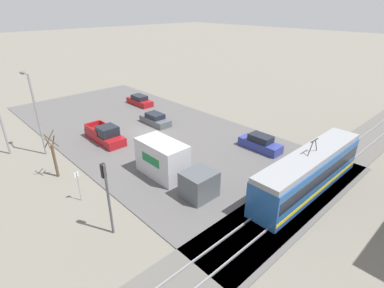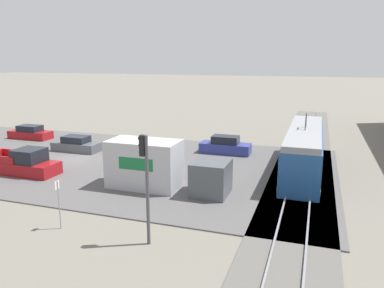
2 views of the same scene
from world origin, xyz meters
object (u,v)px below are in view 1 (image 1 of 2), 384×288
Objects in this scene: light_rail_tram at (308,172)px; pickup_truck at (105,135)px; street_lamp_near_crossing at (35,110)px; sedan_car_0 at (260,143)px; sedan_car_1 at (140,101)px; sedan_car_2 at (155,120)px; street_tree at (54,157)px; traffic_light_pole at (107,190)px; box_truck at (170,164)px; no_parking_sign at (78,184)px.

pickup_truck is at bearing -69.58° from light_rail_tram.
sedan_car_0 is at bearing 138.85° from street_lamp_near_crossing.
sedan_car_2 is at bearing -111.23° from sedan_car_1.
street_tree is at bearing 152.28° from sedan_car_0.
sedan_car_1 is at bearing -128.04° from traffic_light_pole.
pickup_truck is 7.33m from street_lamp_near_crossing.
box_truck is at bearing -117.27° from sedan_car_1.
street_lamp_near_crossing is (16.76, -14.65, 4.00)m from sedan_car_0.
sedan_car_2 is 16.67m from no_parking_sign.
light_rail_tram is 1.60× the size of street_lamp_near_crossing.
sedan_car_0 is 0.56× the size of street_lamp_near_crossing.
box_truck is 1.88× the size of street_tree.
traffic_light_pole is 2.04× the size of no_parking_sign.
box_truck is 10.15m from street_tree.
pickup_truck reaches higher than sedan_car_2.
no_parking_sign is (0.08, 4.87, -0.41)m from street_tree.
light_rail_tram is 2.87× the size of sedan_car_0.
pickup_truck is 1.33× the size of street_tree.
sedan_car_1 is at bearing -111.23° from sedan_car_2.
traffic_light_pole is at bearing -128.04° from sedan_car_1.
box_truck is 3.17× the size of no_parking_sign.
pickup_truck is at bearing 163.92° from street_lamp_near_crossing.
box_truck is 7.49m from no_parking_sign.
street_lamp_near_crossing is at bearing -94.88° from no_parking_sign.
light_rail_tram is at bearing 141.52° from no_parking_sign.
sedan_car_1 is 8.65m from sedan_car_2.
street_tree is at bearing 81.65° from street_lamp_near_crossing.
sedan_car_0 is (-10.81, 12.93, -0.07)m from pickup_truck.
street_tree is (-0.12, -9.77, -1.43)m from traffic_light_pole.
street_tree is 6.14m from street_lamp_near_crossing.
box_truck is (7.16, -8.82, -0.14)m from light_rail_tram.
street_lamp_near_crossing is at bearing -58.28° from light_rail_tram.
pickup_truck is 0.70× the size of street_lamp_near_crossing.
box_truck reaches higher than sedan_car_0.
sedan_car_0 is 21.42m from sedan_car_1.
sedan_car_0 is 1.03× the size of sedan_car_2.
no_parking_sign is at bearing 85.12° from street_lamp_near_crossing.
sedan_car_1 is at bearing -135.15° from no_parking_sign.
street_lamp_near_crossing reaches higher than sedan_car_2.
no_parking_sign is (17.64, -4.36, 0.81)m from sedan_car_0.
pickup_truck is at bearing -116.98° from traffic_light_pole.
box_truck is 22.01m from sedan_car_1.
pickup_truck is (7.41, -19.89, -0.87)m from light_rail_tram.
light_rail_tram reaches higher than no_parking_sign.
sedan_car_0 is 22.61m from street_lamp_near_crossing.
pickup_truck is at bearing -140.58° from sedan_car_1.
sedan_car_1 is 0.56× the size of street_lamp_near_crossing.
traffic_light_pole is at bearing -178.23° from sedan_car_0.
sedan_car_0 is at bearing -116.11° from light_rail_tram.
pickup_truck is at bearing 129.90° from sedan_car_0.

